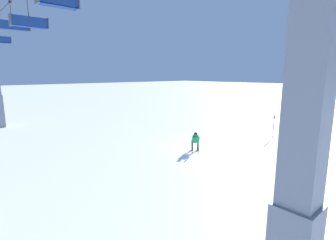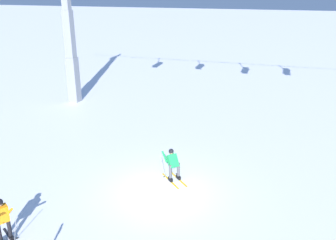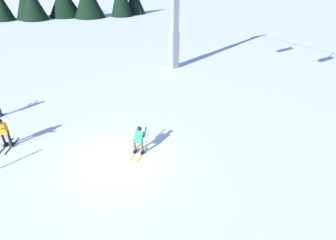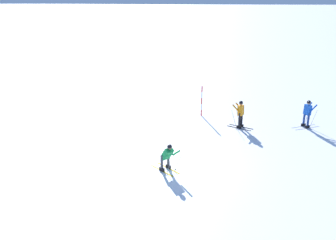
{
  "view_description": "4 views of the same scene",
  "coord_description": "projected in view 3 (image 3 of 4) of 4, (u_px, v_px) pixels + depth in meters",
  "views": [
    {
      "loc": [
        -11.95,
        14.65,
        5.58
      ],
      "look_at": [
        0.75,
        3.3,
        2.47
      ],
      "focal_mm": 27.25,
      "sensor_mm": 36.0,
      "label": 1
    },
    {
      "loc": [
        4.27,
        -12.78,
        8.33
      ],
      "look_at": [
        -0.45,
        2.26,
        2.44
      ],
      "focal_mm": 38.52,
      "sensor_mm": 36.0,
      "label": 2
    },
    {
      "loc": [
        10.8,
        -3.69,
        8.61
      ],
      "look_at": [
        1.12,
        2.36,
        2.07
      ],
      "focal_mm": 28.69,
      "sensor_mm": 36.0,
      "label": 3
    },
    {
      "loc": [
        -0.64,
        17.64,
        8.65
      ],
      "look_at": [
        0.02,
        2.37,
        3.03
      ],
      "focal_mm": 40.98,
      "sensor_mm": 36.0,
      "label": 4
    }
  ],
  "objects": [
    {
      "name": "skier_distant_downhill",
      "position": [
        3.0,
        131.0,
        14.27
      ],
      "size": [
        1.58,
        1.19,
        1.76
      ],
      "color": "black",
      "rests_on": "ground_plane"
    },
    {
      "name": "lift_tower_near",
      "position": [
        175.0,
        20.0,
        24.1
      ],
      "size": [
        0.72,
        2.86,
        10.64
      ],
      "color": "gray",
      "rests_on": "ground_plane"
    },
    {
      "name": "ground_plane",
      "position": [
        118.0,
        157.0,
        13.92
      ],
      "size": [
        260.0,
        260.0,
        0.0
      ],
      "primitive_type": "plane",
      "color": "white"
    },
    {
      "name": "tree_line_ridge",
      "position": [
        70.0,
        0.0,
        50.75
      ],
      "size": [
        10.74,
        27.92,
        7.34
      ],
      "color": "black",
      "rests_on": "ground_plane"
    },
    {
      "name": "skier_carving_main",
      "position": [
        139.0,
        138.0,
        13.99
      ],
      "size": [
        1.55,
        1.56,
        1.57
      ],
      "color": "yellow",
      "rests_on": "ground_plane"
    }
  ]
}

